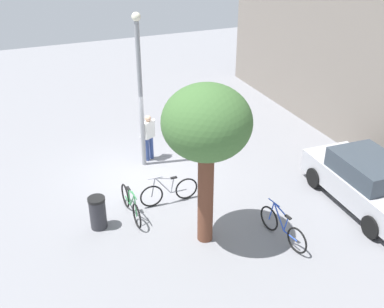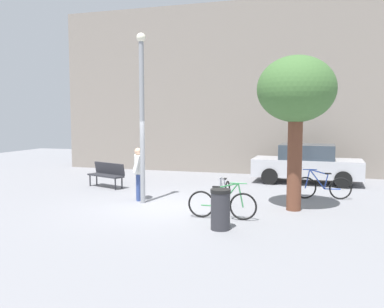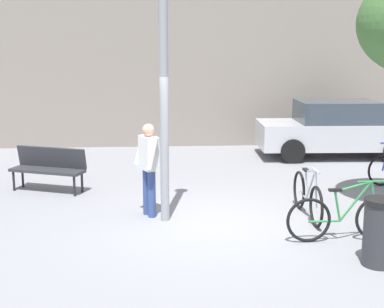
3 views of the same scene
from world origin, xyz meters
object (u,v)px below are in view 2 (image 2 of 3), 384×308
Objects in this scene: bicycle_green at (222,204)px; bicycle_silver at (223,195)px; lamppost at (142,109)px; park_bench at (107,173)px; trash_bin at (220,209)px; person_by_lamppost at (138,170)px; parked_car_silver at (307,164)px; plaza_tree at (296,93)px; bicycle_blue at (322,187)px.

bicycle_silver is (-0.23, 1.23, 0.00)m from bicycle_green.
lamppost is at bearing -179.99° from bicycle_silver.
park_bench is 1.74× the size of trash_bin.
person_by_lamppost is 1.00× the size of park_bench.
parked_car_silver is at bearing 44.69° from person_by_lamppost.
person_by_lamppost reaches higher than parked_car_silver.
plaza_tree is at bearing 41.51° from bicycle_green.
park_bench is (-2.39, 2.18, -2.32)m from lamppost.
bicycle_blue is 1.88× the size of trash_bin.
park_bench is at bearing -156.46° from parked_car_silver.
bicycle_blue is 0.42× the size of parked_car_silver.
lamppost reaches higher than bicycle_silver.
bicycle_blue is at bearing -0.04° from park_bench.
person_by_lamppost is 7.14m from parked_car_silver.
parked_car_silver reaches higher than bicycle_silver.
bicycle_silver reaches higher than park_bench.
parked_car_silver is (-0.52, 3.14, 0.39)m from bicycle_blue.
lamppost reaches higher than plaza_tree.
bicycle_green is 1.25m from bicycle_silver.
lamppost is 3.90m from bicycle_green.
trash_bin is at bearing -104.02° from parked_car_silver.
person_by_lamppost is (-0.28, 0.29, -1.90)m from lamppost.
bicycle_green is at bearing -138.49° from plaza_tree.
parked_car_silver is (0.30, 5.00, -2.53)m from plaza_tree.
bicycle_blue is at bearing 61.27° from trash_bin.
bicycle_silver is at bearing -142.14° from bicycle_blue.
person_by_lamppost is at bearing 134.37° from lamppost.
bicycle_blue and bicycle_silver have the same top height.
person_by_lamppost is 0.92× the size of bicycle_silver.
plaza_tree reaches higher than bicycle_silver.
trash_bin is at bearing -37.03° from lamppost.
park_bench is (-2.11, 1.89, -0.42)m from person_by_lamppost.
bicycle_silver is at bearing 0.01° from lamppost.
bicycle_blue reaches higher than trash_bin.
plaza_tree is 1.01× the size of parked_car_silver.
parked_car_silver is at bearing 72.67° from bicycle_green.
bicycle_green is 0.99m from trash_bin.
bicycle_green is at bearing -107.33° from parked_car_silver.
bicycle_green is at bearing -24.03° from lamppost.
bicycle_blue is at bearing 22.19° from lamppost.
bicycle_blue is 0.99× the size of bicycle_green.
lamppost is 2.85× the size of bicycle_blue.
person_by_lamppost is 1.75× the size of trash_bin.
park_bench is 0.92× the size of bicycle_silver.
person_by_lamppost is 5.31m from plaza_tree.
plaza_tree is (6.89, -1.87, 2.76)m from park_bench.
bicycle_silver is 5.79m from parked_car_silver.
lamppost reaches higher than bicycle_blue.
bicycle_green is (2.76, -1.23, -2.48)m from lamppost.
park_bench is 6.89m from trash_bin.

